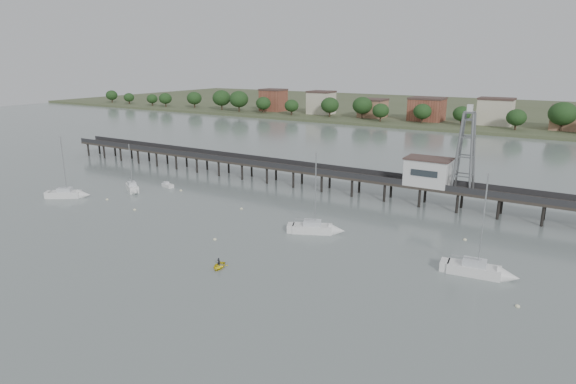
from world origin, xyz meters
name	(u,v)px	position (x,y,z in m)	size (l,w,h in m)	color
ground_plane	(64,301)	(0.00, 0.00, 0.00)	(500.00, 500.00, 0.00)	slate
pier	(312,171)	(0.00, 60.00, 3.79)	(150.00, 5.00, 5.50)	#2D2823
pier_building	(428,171)	(25.00, 60.00, 6.67)	(8.40, 5.40, 5.30)	silver
lattice_tower	(466,152)	(31.50, 60.00, 11.10)	(3.20, 3.20, 15.50)	slate
sailboat_b	(133,189)	(-30.59, 37.28, 0.66)	(6.40, 4.79, 10.65)	white
sailboat_d	(486,272)	(40.69, 32.60, 0.64)	(9.01, 3.47, 14.47)	white
sailboat_c	(321,229)	(14.91, 35.89, 0.64)	(8.72, 5.73, 13.94)	white
sailboat_a	(72,194)	(-38.09, 27.94, 0.64)	(7.92, 6.42, 13.22)	white
white_tender	(168,185)	(-27.39, 44.10, 0.37)	(3.32, 2.02, 1.20)	white
yellow_dinghy	(219,268)	(9.44, 16.76, 0.00)	(2.01, 0.58, 2.81)	yellow
dinghy_occupant	(219,268)	(9.44, 16.76, 0.00)	(0.42, 1.16, 0.28)	black
mooring_buoys	(243,221)	(0.85, 33.87, 0.08)	(76.26, 20.76, 0.39)	#F2F0BC
far_shore	(476,111)	(0.36, 239.58, 0.95)	(500.00, 170.00, 10.40)	#475133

